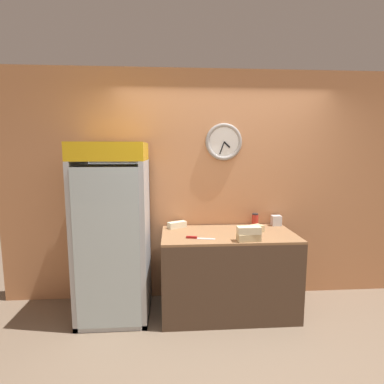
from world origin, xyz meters
name	(u,v)px	position (x,y,z in m)	size (l,w,h in m)	color
ground_plane	(248,369)	(0.00, 0.00, 0.00)	(14.00, 14.00, 0.00)	#7A6651
wall_back	(223,186)	(0.00, 1.34, 1.36)	(5.20, 0.10, 2.70)	tan
prep_counter	(228,272)	(0.00, 0.92, 0.45)	(1.44, 0.74, 0.89)	#4C3828
beverage_cooler	(114,222)	(-1.23, 0.98, 1.02)	(0.72, 0.71, 1.86)	#B2B7BC
sandwich_stack_bottom	(249,237)	(0.15, 0.63, 0.93)	(0.24, 0.12, 0.07)	tan
sandwich_stack_middle	(249,230)	(0.15, 0.63, 1.00)	(0.23, 0.10, 0.07)	beige
sandwich_flat_left	(177,225)	(-0.55, 1.19, 0.93)	(0.23, 0.18, 0.07)	beige
sandwich_flat_right	(255,229)	(0.29, 0.94, 0.93)	(0.23, 0.19, 0.08)	tan
chefs_knife	(197,238)	(-0.36, 0.74, 0.90)	(0.30, 0.10, 0.02)	silver
condiment_jar	(255,220)	(0.38, 1.22, 0.96)	(0.08, 0.08, 0.15)	#B72D23
napkin_dispenser	(276,220)	(0.63, 1.22, 0.95)	(0.11, 0.09, 0.12)	silver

